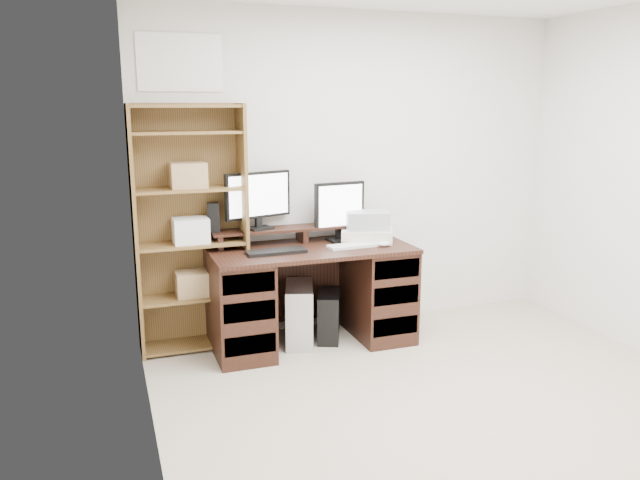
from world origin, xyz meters
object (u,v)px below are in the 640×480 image
monitor_small (340,209)px  tower_silver (299,314)px  monitor_wide (258,197)px  printer (367,235)px  desk (311,294)px  bookshelf (190,227)px  tower_black (329,316)px

monitor_small → tower_silver: monitor_small is taller
monitor_wide → tower_silver: (0.25, -0.20, -0.88)m
monitor_wide → printer: monitor_wide is taller
desk → tower_silver: desk is taller
monitor_wide → bookshelf: bookshelf is taller
desk → tower_silver: (-0.08, 0.03, -0.16)m
monitor_wide → tower_black: size_ratio=1.31×
desk → tower_black: (0.16, 0.03, -0.20)m
printer → bookshelf: size_ratio=0.21×
printer → tower_black: (-0.32, -0.03, -0.61)m
printer → tower_black: bearing=-150.6°
desk → tower_black: desk is taller
monitor_small → tower_black: (-0.13, -0.13, -0.81)m
monitor_wide → monitor_small: size_ratio=1.16×
monitor_wide → printer: 0.89m
monitor_wide → bookshelf: size_ratio=0.29×
desk → monitor_small: (0.29, 0.15, 0.61)m
tower_black → tower_silver: bearing=-158.6°
tower_silver → bookshelf: (-0.77, 0.18, 0.69)m
tower_black → printer: bearing=27.5°
desk → printer: (0.48, 0.06, 0.41)m
monitor_wide → bookshelf: (-0.51, -0.02, -0.19)m
tower_silver → monitor_wide: bearing=159.7°
monitor_small → bookshelf: 1.14m
tower_silver → tower_black: (0.24, -0.00, -0.04)m
printer → tower_silver: size_ratio=0.85×
desk → bookshelf: size_ratio=0.83×
monitor_wide → printer: size_ratio=1.37×
monitor_small → printer: 0.29m
tower_silver → bookshelf: 1.05m
monitor_small → tower_black: size_ratio=1.13×
monitor_wide → tower_black: bearing=-38.8°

